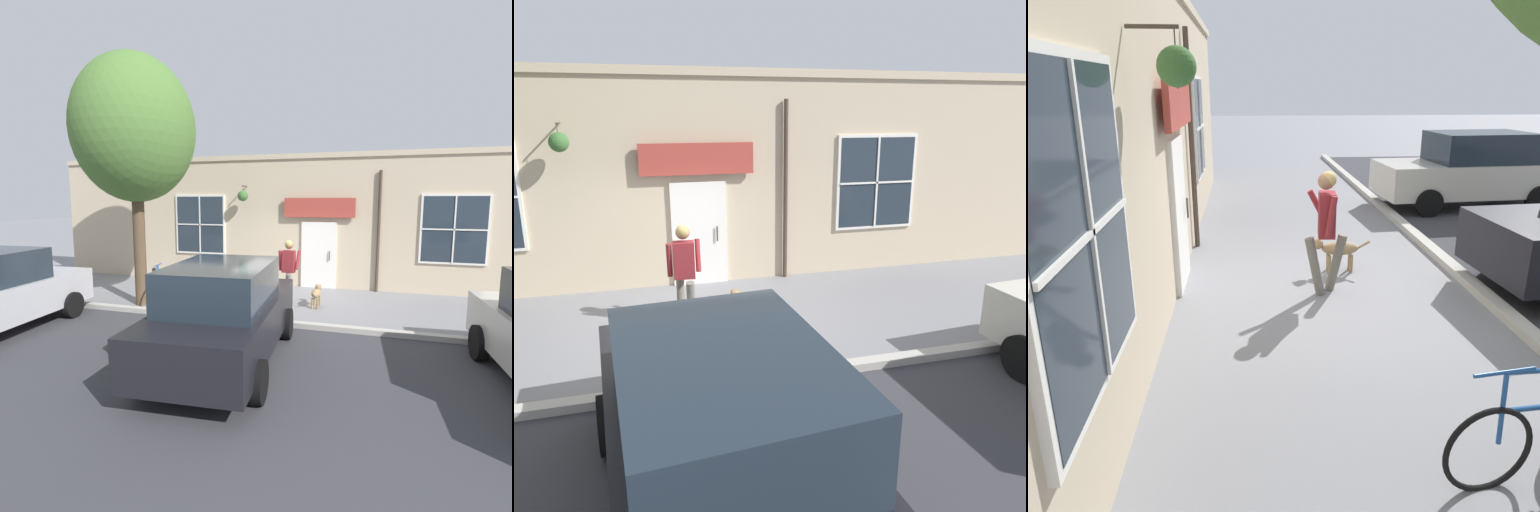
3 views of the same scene
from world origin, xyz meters
The scene contains 5 objects.
ground_plane centered at (0.00, 0.00, 0.00)m, with size 90.00×90.00×0.00m, color gray.
storefront_facade centered at (-2.34, 0.02, 2.13)m, with size 0.95×18.00×4.23m.
pedestrian_walking centered at (-0.14, -0.01, 1.03)m, with size 0.63×0.58×1.71m.
dog_on_leash centered at (0.16, 0.81, 0.37)m, with size 0.98×0.24×0.57m.
parked_car_mid_block centered at (4.22, -0.17, 0.88)m, with size 4.42×2.18×1.75m.
Camera 2 is at (7.65, -0.71, 3.42)m, focal length 35.00 mm.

